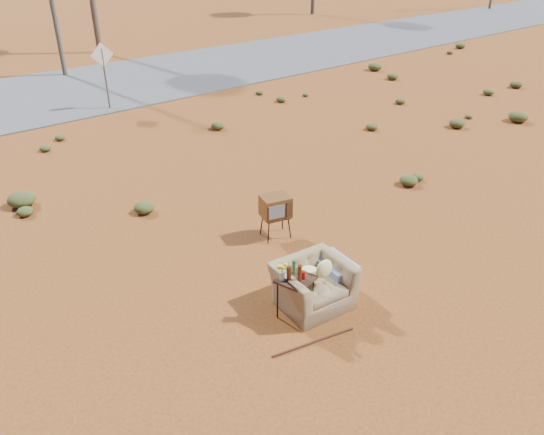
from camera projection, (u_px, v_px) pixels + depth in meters
ground at (325, 292)px, 8.97m from camera, size 140.00×140.00×0.00m
highway at (36, 97)px, 19.17m from camera, size 140.00×7.00×0.04m
armchair at (317, 278)px, 8.53m from camera, size 1.43×0.88×1.00m
tv_unit at (276, 207)px, 10.27m from camera, size 0.65×0.57×0.88m
side_table at (293, 277)px, 8.07m from camera, size 0.62×0.62×1.01m
rusty_bar at (314, 342)px, 7.87m from camera, size 1.35×0.34×0.04m
road_sign at (103, 64)px, 17.24m from camera, size 0.78×0.06×2.19m
scrub_patch at (156, 206)px, 11.45m from camera, size 17.49×8.07×0.33m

